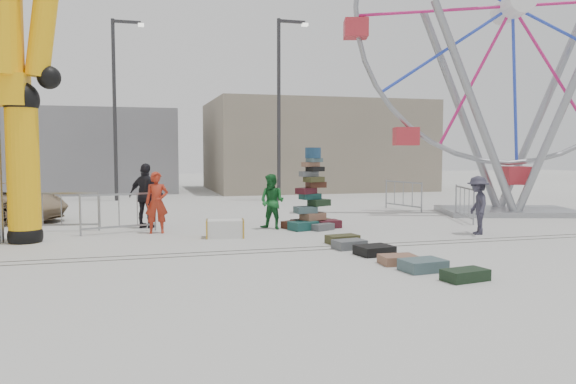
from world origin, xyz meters
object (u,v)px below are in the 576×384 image
object	(u,v)px
lamp_post_right	(281,100)
pedestrian_grey	(478,205)
barricade_dummy_c	(119,213)
suitcase_tower	(312,206)
pedestrian_black	(146,196)
barricade_wheel_back	(403,195)
barricade_wheel_front	(464,204)
barricade_dummy_b	(61,211)
steamer_trunk	(225,229)
pedestrian_red	(157,202)
pedestrian_green	(272,202)
ferris_wheel	(512,33)
lamp_post_left	(117,100)

from	to	relation	value
lamp_post_right	pedestrian_grey	distance (m)	12.10
lamp_post_right	barricade_dummy_c	xyz separation A→B (m)	(-6.78, -8.50, -3.93)
suitcase_tower	pedestrian_black	xyz separation A→B (m)	(-4.56, 1.35, 0.28)
pedestrian_black	barricade_wheel_back	bearing A→B (deg)	-133.50
lamp_post_right	barricade_wheel_front	size ratio (longest dim) A/B	4.00
barricade_dummy_b	barricade_wheel_front	size ratio (longest dim) A/B	1.00
steamer_trunk	barricade_wheel_front	bearing A→B (deg)	18.19
steamer_trunk	lamp_post_right	bearing A→B (deg)	76.03
suitcase_tower	barricade_wheel_front	size ratio (longest dim) A/B	1.16
pedestrian_red	pedestrian_green	distance (m)	3.18
barricade_dummy_c	pedestrian_green	world-z (taller)	pedestrian_green
barricade_dummy_c	barricade_wheel_back	world-z (taller)	same
suitcase_tower	ferris_wheel	bearing A→B (deg)	-4.46
ferris_wheel	suitcase_tower	bearing A→B (deg)	-151.13
barricade_dummy_b	pedestrian_black	world-z (taller)	pedestrian_black
pedestrian_red	suitcase_tower	bearing A→B (deg)	0.22
pedestrian_black	lamp_post_right	bearing A→B (deg)	-96.67
ferris_wheel	steamer_trunk	size ratio (longest dim) A/B	13.24
suitcase_tower	barricade_wheel_front	bearing A→B (deg)	-13.52
barricade_wheel_front	pedestrian_red	bearing A→B (deg)	108.14
lamp_post_left	steamer_trunk	bearing A→B (deg)	-76.64
barricade_dummy_c	pedestrian_green	bearing A→B (deg)	-20.88
lamp_post_right	barricade_wheel_back	bearing A→B (deg)	-56.54
lamp_post_right	ferris_wheel	world-z (taller)	ferris_wheel
ferris_wheel	pedestrian_grey	distance (m)	7.85
barricade_dummy_c	lamp_post_left	bearing A→B (deg)	74.80
pedestrian_red	pedestrian_grey	world-z (taller)	pedestrian_red
ferris_wheel	barricade_wheel_front	world-z (taller)	ferris_wheel
lamp_post_left	barricade_wheel_front	world-z (taller)	lamp_post_left
suitcase_tower	ferris_wheel	distance (m)	9.78
lamp_post_left	pedestrian_grey	xyz separation A→B (m)	(9.41, -13.26, -3.71)
barricade_wheel_back	pedestrian_green	distance (m)	7.05
pedestrian_grey	barricade_dummy_b	bearing A→B (deg)	-88.16
lamp_post_left	pedestrian_black	world-z (taller)	lamp_post_left
barricade_dummy_b	pedestrian_green	distance (m)	5.83
steamer_trunk	pedestrian_green	size ratio (longest dim) A/B	0.62
barricade_wheel_back	barricade_dummy_b	bearing A→B (deg)	-91.18
ferris_wheel	pedestrian_green	bearing A→B (deg)	-153.47
steamer_trunk	barricade_wheel_back	bearing A→B (deg)	41.43
lamp_post_left	barricade_dummy_c	bearing A→B (deg)	-88.79
barricade_dummy_c	pedestrian_red	distance (m)	1.06
ferris_wheel	pedestrian_red	distance (m)	13.38
lamp_post_right	barricade_dummy_b	size ratio (longest dim) A/B	4.00
lamp_post_right	suitcase_tower	distance (m)	9.86
barricade_dummy_b	pedestrian_grey	xyz separation A→B (m)	(10.73, -3.59, 0.23)
steamer_trunk	barricade_dummy_b	distance (m)	4.79
barricade_dummy_b	pedestrian_red	xyz separation A→B (m)	(2.53, -1.10, 0.28)
barricade_wheel_front	pedestrian_green	size ratio (longest dim) A/B	1.28
lamp_post_left	suitcase_tower	bearing A→B (deg)	-63.25
barricade_dummy_b	lamp_post_left	bearing A→B (deg)	91.56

